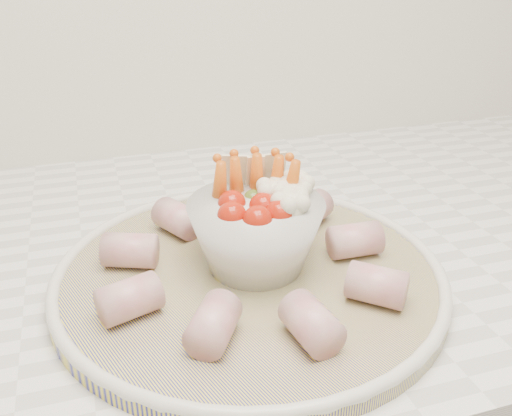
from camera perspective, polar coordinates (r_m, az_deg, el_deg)
name	(u,v)px	position (r m, az deg, el deg)	size (l,w,h in m)	color
serving_platter	(250,274)	(0.57, -0.65, -6.60)	(0.48, 0.48, 0.02)	navy
veggie_bowl	(258,227)	(0.55, 0.21, -1.93)	(0.13, 0.13, 0.11)	silver
cured_meat_rolls	(249,255)	(0.56, -0.67, -4.73)	(0.29, 0.30, 0.03)	#B1505C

